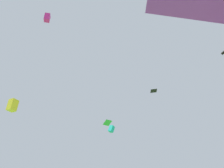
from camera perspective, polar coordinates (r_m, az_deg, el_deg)
distant_kite_green_high_left at (r=19.90m, az=-1.18°, el=-9.48°), size 0.87×0.82×0.41m
distant_kite_teal_mid_right at (r=25.09m, az=-0.14°, el=-11.00°), size 0.72×0.68×0.83m
distant_kite_magenta_far_center at (r=25.33m, az=-15.69°, el=15.45°), size 0.71×0.78×0.91m
distant_kite_yellow_low_right at (r=25.97m, az=-23.30°, el=-4.84°), size 1.04×1.18×1.34m
distant_kite_black_mid_left at (r=19.03m, az=10.22°, el=-1.61°), size 0.60×0.60×0.12m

